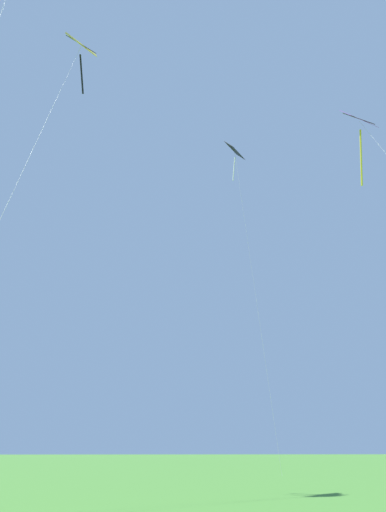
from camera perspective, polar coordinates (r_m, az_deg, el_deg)
kite_purple_streamer at (r=33.18m, az=18.03°, el=12.33°), size 2.93×12.45×21.13m
kite_black_large at (r=46.04m, az=4.65°, el=10.34°), size 2.54×5.71×26.98m
kite_yellow_diamond at (r=30.33m, az=-12.34°, el=20.56°), size 2.36×12.15×23.11m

